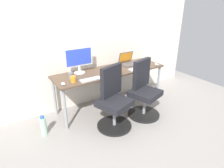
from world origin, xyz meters
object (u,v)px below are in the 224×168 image
at_px(office_chair_right, 144,91).
at_px(open_laptop, 128,61).
at_px(coffee_mug, 73,79).
at_px(water_bottle_on_floor, 43,126).
at_px(desktop_monitor, 79,59).
at_px(office_chair_left, 113,101).

bearing_deg(office_chair_right, open_laptop, 76.74).
xyz_separation_m(office_chair_right, coffee_mug, (-1.07, 0.37, 0.33)).
relative_size(water_bottle_on_floor, coffee_mug, 3.37).
bearing_deg(coffee_mug, desktop_monitor, 52.86).
relative_size(office_chair_right, open_laptop, 3.03).
height_order(open_laptop, coffee_mug, open_laptop).
xyz_separation_m(office_chair_left, desktop_monitor, (-0.23, 0.69, 0.53)).
relative_size(office_chair_right, water_bottle_on_floor, 3.03).
relative_size(office_chair_left, open_laptop, 3.03).
bearing_deg(water_bottle_on_floor, open_laptop, 10.21).
bearing_deg(office_chair_right, coffee_mug, 160.96).
distance_m(office_chair_left, office_chair_right, 0.61).
bearing_deg(coffee_mug, office_chair_right, -19.04).
height_order(office_chair_left, desktop_monitor, desktop_monitor).
relative_size(office_chair_right, coffee_mug, 10.22).
height_order(office_chair_left, water_bottle_on_floor, office_chair_left).
xyz_separation_m(desktop_monitor, open_laptop, (0.99, -0.04, -0.20)).
xyz_separation_m(desktop_monitor, coffee_mug, (-0.24, -0.32, -0.20)).
bearing_deg(open_laptop, water_bottle_on_floor, -169.79).
bearing_deg(office_chair_left, water_bottle_on_floor, 161.50).
height_order(desktop_monitor, open_laptop, desktop_monitor).
xyz_separation_m(office_chair_left, coffee_mug, (-0.47, 0.37, 0.33)).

